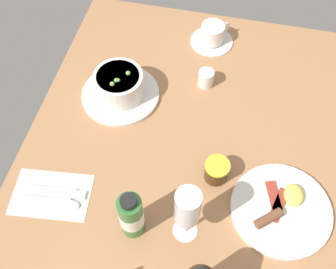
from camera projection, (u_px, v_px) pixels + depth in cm
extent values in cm
cube|color=#A8754C|center=(181.00, 154.00, 107.90)|extent=(110.00, 84.00, 3.00)
cylinder|color=silver|center=(121.00, 94.00, 116.33)|extent=(22.39, 22.39, 1.20)
cylinder|color=silver|center=(119.00, 85.00, 112.69)|extent=(13.87, 13.87, 7.46)
cylinder|color=beige|center=(118.00, 78.00, 110.23)|extent=(11.93, 11.93, 1.60)
sphere|color=#7AB150|center=(118.00, 80.00, 108.58)|extent=(0.99, 0.99, 0.99)
sphere|color=#7AB150|center=(128.00, 73.00, 109.95)|extent=(1.33, 1.33, 1.33)
sphere|color=#7AB150|center=(116.00, 80.00, 108.56)|extent=(1.25, 1.25, 1.25)
sphere|color=#7AB150|center=(112.00, 84.00, 107.88)|extent=(1.31, 1.31, 1.31)
cube|color=silver|center=(51.00, 194.00, 99.70)|extent=(14.76, 20.59, 0.30)
cube|color=silver|center=(49.00, 189.00, 100.12)|extent=(2.76, 14.05, 0.50)
cube|color=silver|center=(79.00, 195.00, 99.21)|extent=(2.59, 3.82, 0.40)
cube|color=silver|center=(45.00, 199.00, 98.64)|extent=(2.45, 13.03, 0.50)
ellipsoid|color=silver|center=(72.00, 204.00, 97.77)|extent=(2.40, 4.00, 0.60)
cylinder|color=silver|center=(212.00, 41.00, 128.40)|extent=(13.52, 13.52, 0.90)
cylinder|color=silver|center=(213.00, 33.00, 125.61)|extent=(7.39, 7.39, 5.72)
cylinder|color=#391F15|center=(213.00, 27.00, 123.63)|extent=(6.28, 6.28, 1.00)
torus|color=silver|center=(225.00, 27.00, 126.64)|extent=(3.01, 3.20, 3.60)
cylinder|color=silver|center=(206.00, 78.00, 117.10)|extent=(4.60, 4.60, 5.11)
cone|color=silver|center=(211.00, 70.00, 116.35)|extent=(2.70, 2.42, 2.31)
cylinder|color=white|center=(185.00, 230.00, 94.67)|extent=(5.89, 5.89, 0.40)
cylinder|color=white|center=(186.00, 224.00, 90.97)|extent=(0.80, 0.80, 8.41)
cylinder|color=white|center=(188.00, 207.00, 83.06)|extent=(5.58, 5.58, 10.44)
cylinder|color=#F2ECBC|center=(187.00, 210.00, 84.37)|extent=(4.58, 4.58, 6.27)
cylinder|color=#40260D|center=(216.00, 172.00, 100.43)|extent=(5.93, 5.93, 5.19)
cylinder|color=yellow|center=(218.00, 166.00, 97.92)|extent=(6.23, 6.23, 0.80)
cylinder|color=#337233|center=(131.00, 216.00, 89.30)|extent=(5.46, 5.46, 14.28)
cylinder|color=white|center=(131.00, 216.00, 89.54)|extent=(5.57, 5.57, 5.43)
cylinder|color=black|center=(128.00, 201.00, 82.62)|extent=(3.55, 3.55, 1.64)
cylinder|color=silver|center=(281.00, 210.00, 96.94)|extent=(24.45, 24.45, 1.40)
cube|color=#9D3828|center=(274.00, 198.00, 97.48)|extent=(9.30, 5.07, 0.60)
cube|color=brown|center=(279.00, 205.00, 96.53)|extent=(9.31, 4.69, 0.60)
cylinder|color=brown|center=(268.00, 218.00, 93.76)|extent=(6.23, 6.74, 2.20)
ellipsoid|color=#F2D859|center=(294.00, 195.00, 97.17)|extent=(6.00, 4.80, 2.40)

